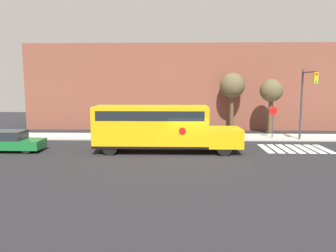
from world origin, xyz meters
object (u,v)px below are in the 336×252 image
object	(u,v)px
stop_sign	(273,119)
tree_far_sidewalk	(232,86)
school_bus	(158,126)
parked_car	(8,141)
traffic_light	(306,95)
tree_near_sidewalk	(271,92)

from	to	relation	value
stop_sign	tree_far_sidewalk	xyz separation A→B (m)	(-2.70, 4.26, 2.57)
school_bus	parked_car	bearing A→B (deg)	-179.28
stop_sign	school_bus	bearing A→B (deg)	-152.40
school_bus	tree_far_sidewalk	size ratio (longest dim) A/B	1.77
traffic_light	tree_far_sidewalk	size ratio (longest dim) A/B	1.02
traffic_light	school_bus	bearing A→B (deg)	-161.83
parked_car	stop_sign	size ratio (longest dim) A/B	1.66
parked_car	tree_near_sidewalk	size ratio (longest dim) A/B	0.91
traffic_light	tree_near_sidewalk	bearing A→B (deg)	110.32
parked_car	tree_near_sidewalk	world-z (taller)	tree_near_sidewalk
school_bus	traffic_light	distance (m)	12.11
stop_sign	traffic_light	world-z (taller)	traffic_light
parked_car	tree_near_sidewalk	distance (m)	22.04
traffic_light	tree_far_sidewalk	bearing A→B (deg)	132.23
traffic_light	tree_far_sidewalk	distance (m)	7.24
stop_sign	traffic_light	size ratio (longest dim) A/B	0.48
traffic_light	tree_near_sidewalk	distance (m)	4.37
stop_sign	tree_near_sidewalk	xyz separation A→B (m)	(0.63, 3.01, 2.08)
parked_car	tree_near_sidewalk	bearing A→B (deg)	21.39
stop_sign	traffic_light	distance (m)	3.11
stop_sign	traffic_light	bearing A→B (deg)	-26.80
parked_car	tree_far_sidewalk	size ratio (longest dim) A/B	0.81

